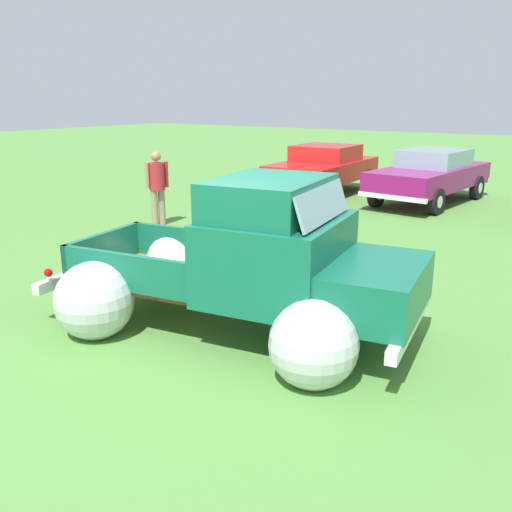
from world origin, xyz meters
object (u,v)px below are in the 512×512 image
at_px(vintage_pickup_truck, 257,274).
at_px(spectator_0, 157,184).
at_px(lane_cone_1, 374,269).
at_px(show_car_1, 430,174).
at_px(show_car_0, 324,168).

height_order(vintage_pickup_truck, spectator_0, vintage_pickup_truck).
xyz_separation_m(spectator_0, lane_cone_1, (5.76, -1.32, -0.63)).
height_order(show_car_1, spectator_0, spectator_0).
xyz_separation_m(show_car_1, spectator_0, (-4.13, -6.22, 0.16)).
bearing_deg(vintage_pickup_truck, lane_cone_1, 67.95).
bearing_deg(show_car_1, lane_cone_1, 17.62).
distance_m(show_car_0, spectator_0, 5.93).
relative_size(vintage_pickup_truck, show_car_0, 1.14).
bearing_deg(show_car_1, vintage_pickup_truck, 11.73).
distance_m(show_car_1, spectator_0, 7.46).
relative_size(show_car_0, lane_cone_1, 6.73).
bearing_deg(lane_cone_1, spectator_0, 167.13).
xyz_separation_m(vintage_pickup_truck, show_car_0, (-4.15, 9.48, 0.03)).
height_order(vintage_pickup_truck, show_car_0, vintage_pickup_truck).
distance_m(vintage_pickup_truck, spectator_0, 6.37).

